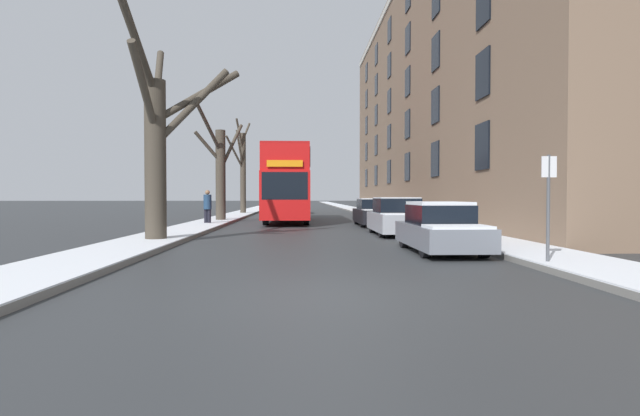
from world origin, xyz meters
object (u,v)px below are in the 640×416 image
at_px(bare_tree_left_2, 242,169).
at_px(parked_car_0, 440,229).
at_px(street_sign_post, 548,203).
at_px(bare_tree_left_0, 159,141).
at_px(double_decker_bus, 288,182).
at_px(bare_tree_left_1, 220,170).
at_px(parked_car_1, 397,218).
at_px(pedestrian_left_sidewalk, 208,206).
at_px(oncoming_van, 287,200).
at_px(parked_car_2, 374,213).

height_order(bare_tree_left_2, parked_car_0, bare_tree_left_2).
relative_size(bare_tree_left_2, parked_car_0, 1.90).
height_order(parked_car_0, street_sign_post, street_sign_post).
bearing_deg(bare_tree_left_0, bare_tree_left_2, 90.42).
bearing_deg(double_decker_bus, bare_tree_left_1, -171.75).
bearing_deg(parked_car_1, pedestrian_left_sidewalk, 143.60).
relative_size(double_decker_bus, street_sign_post, 4.69).
distance_m(bare_tree_left_1, street_sign_post, 21.42).
height_order(bare_tree_left_0, bare_tree_left_1, bare_tree_left_0).
bearing_deg(oncoming_van, bare_tree_left_1, -103.89).
bearing_deg(street_sign_post, double_decker_bus, 106.84).
xyz_separation_m(double_decker_bus, parked_car_2, (4.55, -4.15, -1.72)).
distance_m(bare_tree_left_1, parked_car_0, 18.06).
xyz_separation_m(pedestrian_left_sidewalk, street_sign_post, (9.92, -15.55, 0.37)).
height_order(bare_tree_left_2, parked_car_2, bare_tree_left_2).
distance_m(double_decker_bus, parked_car_1, 11.38).
relative_size(bare_tree_left_0, bare_tree_left_2, 0.92).
height_order(bare_tree_left_2, parked_car_1, bare_tree_left_2).
xyz_separation_m(bare_tree_left_1, bare_tree_left_2, (-0.09, 12.12, 0.72)).
height_order(bare_tree_left_0, pedestrian_left_sidewalk, bare_tree_left_0).
distance_m(bare_tree_left_1, bare_tree_left_2, 12.15).
distance_m(double_decker_bus, pedestrian_left_sidewalk, 5.82).
distance_m(parked_car_2, street_sign_post, 15.46).
distance_m(bare_tree_left_1, parked_car_2, 9.48).
xyz_separation_m(bare_tree_left_0, parked_car_0, (8.35, -2.84, -2.67)).
bearing_deg(parked_car_2, double_decker_bus, 137.59).
distance_m(parked_car_0, pedestrian_left_sidewalk, 15.03).
xyz_separation_m(bare_tree_left_1, parked_car_0, (8.44, -15.78, -2.41)).
height_order(bare_tree_left_1, street_sign_post, bare_tree_left_1).
height_order(parked_car_2, oncoming_van, oncoming_van).
bearing_deg(street_sign_post, pedestrian_left_sidewalk, 122.53).
bearing_deg(bare_tree_left_2, pedestrian_left_sidewalk, -90.06).
distance_m(parked_car_1, parked_car_2, 6.14).
bearing_deg(bare_tree_left_1, double_decker_bus, 8.25).
relative_size(bare_tree_left_1, parked_car_0, 1.59).
bearing_deg(bare_tree_left_2, double_decker_bus, -70.97).
height_order(parked_car_0, oncoming_van, oncoming_van).
bearing_deg(street_sign_post, parked_car_1, 98.41).
bearing_deg(double_decker_bus, parked_car_0, -74.46).
height_order(bare_tree_left_1, double_decker_bus, bare_tree_left_1).
distance_m(bare_tree_left_0, parked_car_1, 9.32).
bearing_deg(parked_car_2, parked_car_0, -90.00).
relative_size(bare_tree_left_1, parked_car_2, 1.43).
bearing_deg(oncoming_van, street_sign_post, -79.32).
xyz_separation_m(double_decker_bus, pedestrian_left_sidewalk, (-4.00, -3.99, -1.37)).
bearing_deg(pedestrian_left_sidewalk, bare_tree_left_1, -76.40).
height_order(parked_car_1, pedestrian_left_sidewalk, pedestrian_left_sidewalk).
height_order(bare_tree_left_1, oncoming_van, bare_tree_left_1).
relative_size(double_decker_bus, parked_car_1, 2.72).
height_order(bare_tree_left_0, bare_tree_left_2, bare_tree_left_2).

